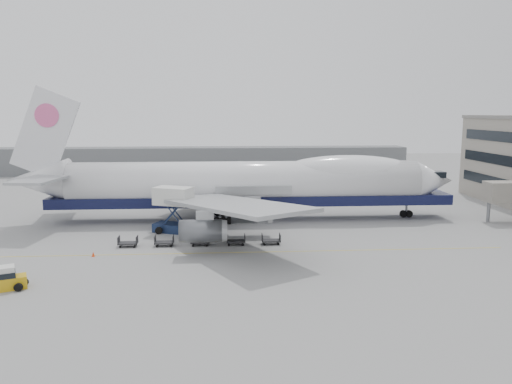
{
  "coord_description": "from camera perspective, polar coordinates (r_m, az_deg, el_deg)",
  "views": [
    {
      "loc": [
        -3.45,
        -62.27,
        16.21
      ],
      "look_at": [
        1.16,
        6.0,
        5.19
      ],
      "focal_mm": 35.0,
      "sensor_mm": 36.0,
      "label": 1
    }
  ],
  "objects": [
    {
      "name": "dolly_1",
      "position": [
        62.16,
        -10.44,
        -5.62
      ],
      "size": [
        2.3,
        1.35,
        1.3
      ],
      "color": "#2D2D30",
      "rests_on": "ground"
    },
    {
      "name": "dolly_3",
      "position": [
        61.76,
        -2.32,
        -5.57
      ],
      "size": [
        2.3,
        1.35,
        1.3
      ],
      "color": "#2D2D30",
      "rests_on": "ground"
    },
    {
      "name": "traffic_cone",
      "position": [
        59.85,
        -18.11,
        -6.77
      ],
      "size": [
        0.38,
        0.38,
        0.56
      ],
      "rotation": [
        0.0,
        0.0,
        -0.28
      ],
      "color": "#EC3C0C",
      "rests_on": "ground"
    },
    {
      "name": "hangar",
      "position": [
        133.04,
        -6.68,
        3.6
      ],
      "size": [
        110.0,
        8.0,
        7.0
      ],
      "primitive_type": "cube",
      "color": "slate",
      "rests_on": "ground"
    },
    {
      "name": "apron_line",
      "position": [
        58.65,
        -0.34,
        -6.89
      ],
      "size": [
        60.0,
        0.15,
        0.01
      ],
      "primitive_type": "cube",
      "color": "gold",
      "rests_on": "ground"
    },
    {
      "name": "dolly_4",
      "position": [
        62.02,
        1.74,
        -5.5
      ],
      "size": [
        2.3,
        1.35,
        1.3
      ],
      "color": "#2D2D30",
      "rests_on": "ground"
    },
    {
      "name": "baggage_tug",
      "position": [
        51.99,
        -26.54,
        -8.89
      ],
      "size": [
        3.38,
        2.63,
        2.19
      ],
      "rotation": [
        0.0,
        0.0,
        0.39
      ],
      "color": "gold",
      "rests_on": "ground"
    },
    {
      "name": "dolly_2",
      "position": [
        61.8,
        -6.4,
        -5.61
      ],
      "size": [
        2.3,
        1.35,
        1.3
      ],
      "color": "#2D2D30",
      "rests_on": "ground"
    },
    {
      "name": "dolly_0",
      "position": [
        62.81,
        -14.42,
        -5.6
      ],
      "size": [
        2.3,
        1.35,
        1.3
      ],
      "color": "#2D2D30",
      "rests_on": "ground"
    },
    {
      "name": "airliner",
      "position": [
        75.13,
        -0.7,
        1.04
      ],
      "size": [
        67.0,
        55.3,
        19.98
      ],
      "color": "white",
      "rests_on": "ground"
    },
    {
      "name": "ground",
      "position": [
        64.43,
        -0.67,
        -5.43
      ],
      "size": [
        260.0,
        260.0,
        0.0
      ],
      "primitive_type": "plane",
      "color": "gray",
      "rests_on": "ground"
    },
    {
      "name": "catering_truck",
      "position": [
        68.44,
        -9.4,
        -1.72
      ],
      "size": [
        5.99,
        5.12,
        6.19
      ],
      "rotation": [
        0.0,
        0.0,
        -0.41
      ],
      "color": "#162343",
      "rests_on": "ground"
    }
  ]
}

